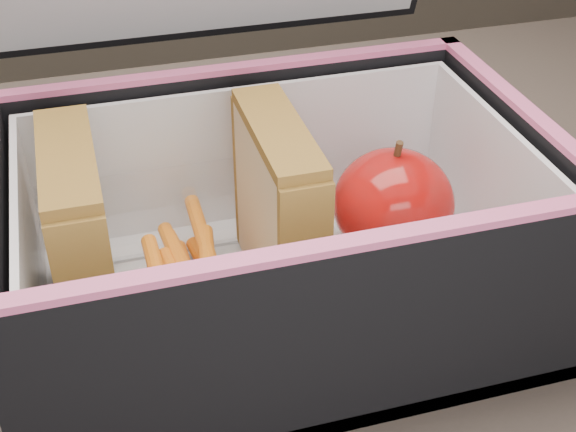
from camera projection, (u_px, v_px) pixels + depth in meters
name	position (u px, v px, depth m)	size (l,w,h in m)	color
kitchen_table	(356.00, 389.00, 0.58)	(1.20, 0.80, 0.75)	brown
lunch_bag	(274.00, 217.00, 0.48)	(0.32, 0.28, 0.31)	black
plastic_tub	(186.00, 263.00, 0.48)	(0.16, 0.12, 0.07)	white
sandwich_left	(82.00, 243.00, 0.45)	(0.03, 0.11, 0.12)	tan
sandwich_right	(279.00, 212.00, 0.48)	(0.03, 0.10, 0.12)	tan
carrot_sticks	(190.00, 279.00, 0.49)	(0.05, 0.13, 0.03)	orange
paper_napkin	(395.00, 252.00, 0.54)	(0.07, 0.08, 0.01)	white
red_apple	(393.00, 204.00, 0.51)	(0.08, 0.08, 0.08)	maroon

